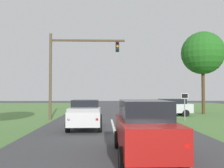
% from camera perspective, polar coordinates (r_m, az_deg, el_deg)
% --- Properties ---
extents(ground_plane, '(120.00, 120.00, 0.00)m').
position_cam_1_polar(ground_plane, '(14.25, 0.83, -11.54)').
color(ground_plane, '#424244').
extents(red_suv_near, '(2.08, 4.94, 2.07)m').
position_cam_1_polar(red_suv_near, '(9.40, 7.38, -9.82)').
color(red_suv_near, '#9E1411').
rests_on(red_suv_near, ground_plane).
extents(pickup_truck_lead, '(2.21, 5.24, 1.90)m').
position_cam_1_polar(pickup_truck_lead, '(16.51, -6.07, -6.83)').
color(pickup_truck_lead, silver).
rests_on(pickup_truck_lead, ground_plane).
extents(traffic_light, '(6.72, 0.40, 7.63)m').
position_cam_1_polar(traffic_light, '(22.49, -9.65, 4.71)').
color(traffic_light, brown).
rests_on(traffic_light, ground_plane).
extents(keep_moving_sign, '(0.60, 0.09, 2.45)m').
position_cam_1_polar(keep_moving_sign, '(22.07, 16.30, -4.00)').
color(keep_moving_sign, gray).
rests_on(keep_moving_sign, ground_plane).
extents(oak_tree_right, '(4.79, 4.79, 9.25)m').
position_cam_1_polar(oak_tree_right, '(30.04, 20.06, 6.64)').
color(oak_tree_right, '#4C351E').
rests_on(oak_tree_right, ground_plane).
extents(crossing_suv_far, '(4.30, 2.17, 1.74)m').
position_cam_1_polar(crossing_suv_far, '(26.35, 13.23, -5.10)').
color(crossing_suv_far, silver).
rests_on(crossing_suv_far, ground_plane).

